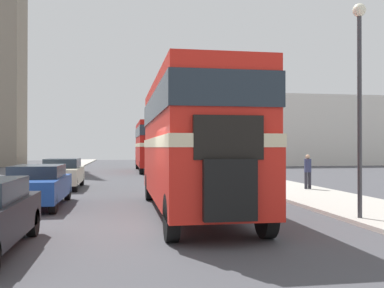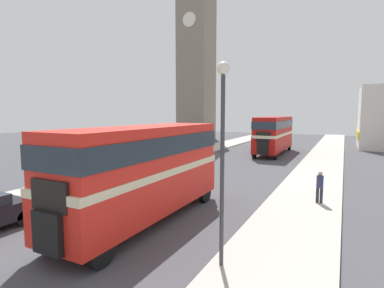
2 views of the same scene
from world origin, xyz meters
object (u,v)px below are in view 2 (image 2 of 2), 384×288
object	(u,v)px
double_decker_bus	(145,165)
pedestrian_walking	(320,185)
church_tower	(196,29)
bus_distant	(274,132)
car_parked_far	(161,163)
car_parked_mid	(99,180)
street_lamp	(223,135)

from	to	relation	value
double_decker_bus	pedestrian_walking	distance (m)	8.67
pedestrian_walking	church_tower	distance (m)	41.20
bus_distant	car_parked_far	world-z (taller)	bus_distant
car_parked_mid	street_lamp	world-z (taller)	street_lamp
car_parked_far	street_lamp	bearing A→B (deg)	-50.13
car_parked_far	church_tower	size ratio (longest dim) A/B	0.12
bus_distant	car_parked_far	distance (m)	15.70
bus_distant	car_parked_mid	bearing A→B (deg)	-104.24
street_lamp	double_decker_bus	bearing A→B (deg)	153.13
bus_distant	pedestrian_walking	size ratio (longest dim) A/B	6.41
church_tower	street_lamp	bearing A→B (deg)	-62.77
car_parked_far	street_lamp	world-z (taller)	street_lamp
bus_distant	car_parked_far	xyz separation A→B (m)	(-5.40, -14.64, -1.68)
pedestrian_walking	street_lamp	world-z (taller)	street_lamp
car_parked_mid	street_lamp	distance (m)	10.86
bus_distant	street_lamp	bearing A→B (deg)	-81.38
double_decker_bus	bus_distant	world-z (taller)	bus_distant
double_decker_bus	church_tower	world-z (taller)	church_tower
double_decker_bus	street_lamp	size ratio (longest dim) A/B	1.60
car_parked_far	church_tower	bearing A→B (deg)	110.93
double_decker_bus	car_parked_far	xyz separation A→B (m)	(-5.03, 8.98, -1.62)
double_decker_bus	car_parked_mid	distance (m)	5.81
bus_distant	church_tower	world-z (taller)	church_tower
double_decker_bus	church_tower	size ratio (longest dim) A/B	0.26
street_lamp	church_tower	size ratio (longest dim) A/B	0.16
bus_distant	church_tower	xyz separation A→B (m)	(-15.76, 12.44, 15.96)
pedestrian_walking	bus_distant	bearing A→B (deg)	108.53
double_decker_bus	street_lamp	world-z (taller)	street_lamp
double_decker_bus	street_lamp	distance (m)	5.05
car_parked_far	car_parked_mid	bearing A→B (deg)	-89.71
car_parked_far	pedestrian_walking	world-z (taller)	pedestrian_walking
double_decker_bus	car_parked_mid	size ratio (longest dim) A/B	2.12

